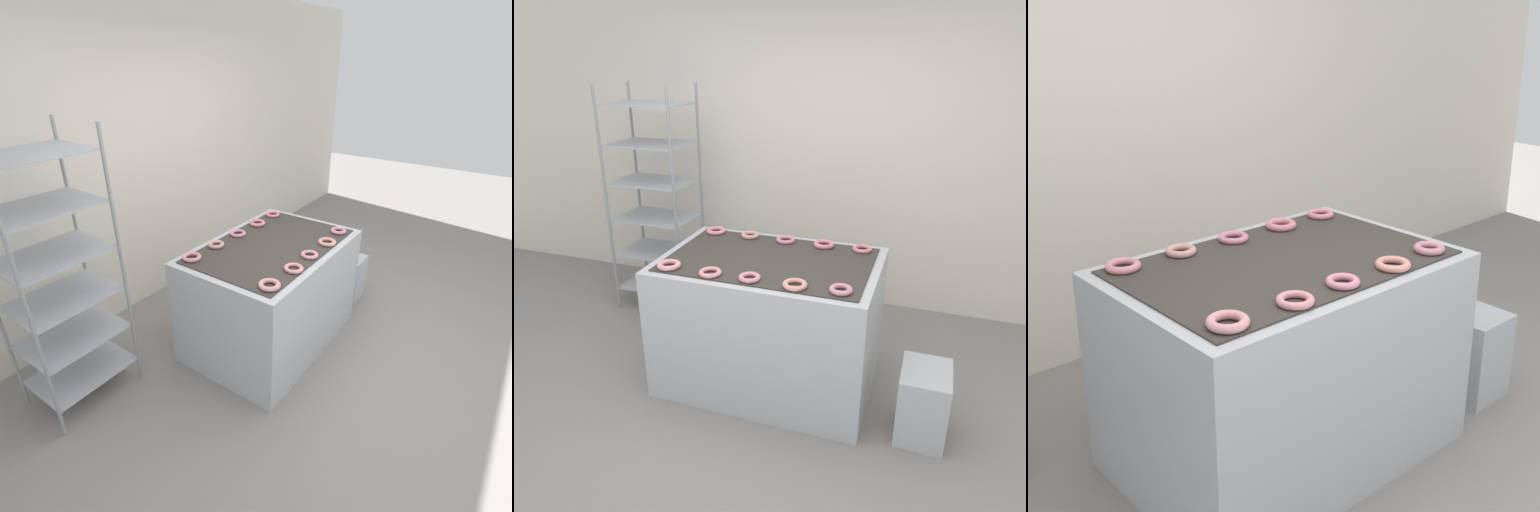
{
  "view_description": "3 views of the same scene",
  "coord_description": "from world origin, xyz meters",
  "views": [
    {
      "loc": [
        -2.37,
        -0.8,
        2.23
      ],
      "look_at": [
        0.0,
        0.86,
        0.76
      ],
      "focal_mm": 28.0,
      "sensor_mm": 36.0,
      "label": 1
    },
    {
      "loc": [
        0.96,
        -2.05,
        2.11
      ],
      "look_at": [
        0.0,
        0.71,
        0.92
      ],
      "focal_mm": 35.0,
      "sensor_mm": 36.0,
      "label": 2
    },
    {
      "loc": [
        -1.78,
        -1.3,
        1.91
      ],
      "look_at": [
        0.0,
        0.71,
        0.92
      ],
      "focal_mm": 50.0,
      "sensor_mm": 36.0,
      "label": 3
    }
  ],
  "objects": [
    {
      "name": "donut_near_left",
      "position": [
        -0.25,
        0.37,
        0.91
      ],
      "size": [
        0.14,
        0.14,
        0.03
      ],
      "primitive_type": "torus",
      "color": "pink",
      "rests_on": "fryer_machine"
    },
    {
      "name": "donut_far_rightmost",
      "position": [
        0.53,
        1.05,
        0.91
      ],
      "size": [
        0.13,
        0.13,
        0.03
      ],
      "primitive_type": "torus",
      "color": "pink",
      "rests_on": "fryer_machine"
    },
    {
      "name": "fryer_machine",
      "position": [
        0.0,
        0.71,
        0.45
      ],
      "size": [
        1.38,
        0.93,
        0.9
      ],
      "color": "#B7BABF",
      "rests_on": "ground_plane"
    },
    {
      "name": "glaze_bin",
      "position": [
        1.03,
        0.48,
        0.22
      ],
      "size": [
        0.28,
        0.35,
        0.44
      ],
      "color": "#B7BABF",
      "rests_on": "ground_plane"
    },
    {
      "name": "donut_far_leftmost",
      "position": [
        -0.53,
        1.06,
        0.92
      ],
      "size": [
        0.14,
        0.14,
        0.03
      ],
      "primitive_type": "torus",
      "color": "pink",
      "rests_on": "fryer_machine"
    },
    {
      "name": "wall_back",
      "position": [
        0.0,
        2.12,
        1.4
      ],
      "size": [
        8.0,
        0.05,
        2.8
      ],
      "color": "silver",
      "rests_on": "ground_plane"
    },
    {
      "name": "donut_near_right",
      "position": [
        0.27,
        0.37,
        0.92
      ],
      "size": [
        0.14,
        0.14,
        0.03
      ],
      "primitive_type": "torus",
      "color": "#E59587",
      "rests_on": "fryer_machine"
    },
    {
      "name": "donut_far_center",
      "position": [
        0.0,
        1.05,
        0.91
      ],
      "size": [
        0.13,
        0.13,
        0.03
      ],
      "primitive_type": "torus",
      "color": "pink",
      "rests_on": "fryer_machine"
    },
    {
      "name": "donut_far_right",
      "position": [
        0.27,
        1.04,
        0.92
      ],
      "size": [
        0.14,
        0.14,
        0.03
      ],
      "primitive_type": "torus",
      "color": "pink",
      "rests_on": "fryer_machine"
    },
    {
      "name": "donut_near_leftmost",
      "position": [
        -0.54,
        0.38,
        0.92
      ],
      "size": [
        0.14,
        0.14,
        0.03
      ],
      "primitive_type": "torus",
      "color": "pink",
      "rests_on": "fryer_machine"
    },
    {
      "name": "donut_far_left",
      "position": [
        -0.27,
        1.05,
        0.92
      ],
      "size": [
        0.13,
        0.13,
        0.03
      ],
      "primitive_type": "torus",
      "color": "#D3958F",
      "rests_on": "fryer_machine"
    },
    {
      "name": "donut_near_rightmost",
      "position": [
        0.52,
        0.39,
        0.92
      ],
      "size": [
        0.13,
        0.13,
        0.03
      ],
      "primitive_type": "torus",
      "color": "#D18497",
      "rests_on": "fryer_machine"
    },
    {
      "name": "donut_near_center",
      "position": [
        -0.01,
        0.38,
        0.91
      ],
      "size": [
        0.13,
        0.13,
        0.03
      ],
      "primitive_type": "torus",
      "color": "pink",
      "rests_on": "fryer_machine"
    }
  ]
}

